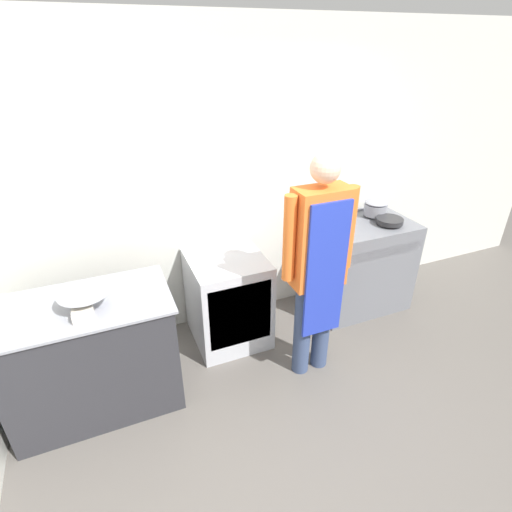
{
  "coord_description": "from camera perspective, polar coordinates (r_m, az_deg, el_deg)",
  "views": [
    {
      "loc": [
        -0.99,
        -1.63,
        2.48
      ],
      "look_at": [
        0.06,
        0.88,
        1.02
      ],
      "focal_mm": 28.0,
      "sensor_mm": 36.0,
      "label": 1
    }
  ],
  "objects": [
    {
      "name": "person_cook",
      "position": [
        3.0,
        8.89,
        -0.66
      ],
      "size": [
        0.58,
        0.24,
        1.85
      ],
      "color": "#38476B",
      "rests_on": "ground_plane"
    },
    {
      "name": "stove",
      "position": [
        4.21,
        14.56,
        -1.26
      ],
      "size": [
        0.96,
        0.64,
        0.95
      ],
      "color": "slate",
      "rests_on": "ground_plane"
    },
    {
      "name": "prep_counter",
      "position": [
        3.23,
        -22.27,
        -13.03
      ],
      "size": [
        1.2,
        0.67,
        0.91
      ],
      "color": "#2D2D33",
      "rests_on": "ground_plane"
    },
    {
      "name": "stock_pot",
      "position": [
        3.92,
        12.12,
        6.69
      ],
      "size": [
        0.24,
        0.24,
        0.26
      ],
      "color": "gray",
      "rests_on": "stove"
    },
    {
      "name": "fridge_unit",
      "position": [
        3.65,
        -4.04,
        -6.14
      ],
      "size": [
        0.65,
        0.68,
        0.84
      ],
      "color": "silver",
      "rests_on": "ground_plane"
    },
    {
      "name": "ground_plane",
      "position": [
        3.13,
        5.73,
        -24.36
      ],
      "size": [
        14.0,
        14.0,
        0.0
      ],
      "primitive_type": "plane",
      "color": "#5B5651"
    },
    {
      "name": "mixing_bowl",
      "position": [
        2.9,
        -23.24,
        -5.78
      ],
      "size": [
        0.34,
        0.34,
        0.11
      ],
      "color": "gray",
      "rests_on": "prep_counter"
    },
    {
      "name": "sauce_pot",
      "position": [
        4.17,
        16.72,
        6.64
      ],
      "size": [
        0.23,
        0.23,
        0.15
      ],
      "color": "gray",
      "rests_on": "stove"
    },
    {
      "name": "saute_pan",
      "position": [
        4.03,
        18.54,
        4.83
      ],
      "size": [
        0.26,
        0.26,
        0.05
      ],
      "color": "#262628",
      "rests_on": "stove"
    },
    {
      "name": "wall_back",
      "position": [
        3.58,
        -5.58,
        9.79
      ],
      "size": [
        8.0,
        0.05,
        2.7
      ],
      "color": "silver",
      "rests_on": "ground_plane"
    },
    {
      "name": "plastic_tub",
      "position": [
        2.81,
        -23.5,
        -7.52
      ],
      "size": [
        0.13,
        0.13,
        0.07
      ],
      "color": "silver",
      "rests_on": "prep_counter"
    }
  ]
}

